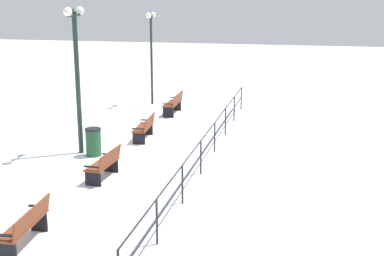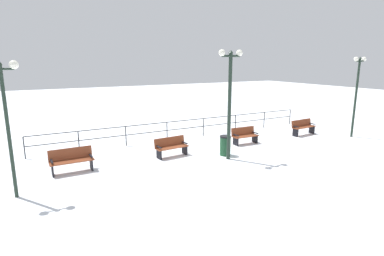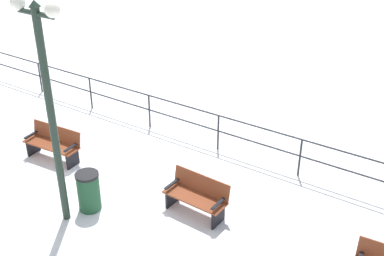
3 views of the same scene
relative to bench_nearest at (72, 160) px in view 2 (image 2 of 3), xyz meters
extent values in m
plane|color=white|center=(0.01, 6.48, -0.49)|extent=(80.00, 80.00, 0.00)
cube|color=brown|center=(0.08, 0.00, -0.02)|extent=(0.54, 1.65, 0.04)
cube|color=brown|center=(-0.18, 0.00, 0.22)|extent=(0.13, 1.64, 0.45)
cube|color=black|center=(0.09, -0.72, -0.25)|extent=(0.47, 0.06, 0.47)
cube|color=black|center=(0.07, 0.72, -0.25)|extent=(0.47, 0.06, 0.47)
cube|color=black|center=(0.11, -0.72, 0.10)|extent=(0.47, 0.08, 0.04)
cube|color=black|center=(0.09, 0.72, 0.10)|extent=(0.47, 0.08, 0.04)
cube|color=brown|center=(0.07, 4.32, -0.04)|extent=(0.61, 1.58, 0.04)
cube|color=brown|center=(-0.18, 4.30, 0.18)|extent=(0.23, 1.55, 0.41)
cube|color=black|center=(0.12, 3.65, -0.27)|extent=(0.44, 0.08, 0.44)
cube|color=black|center=(0.01, 4.99, -0.27)|extent=(0.44, 0.08, 0.44)
cube|color=black|center=(0.14, 3.65, 0.08)|extent=(0.44, 0.10, 0.04)
cube|color=black|center=(0.03, 5.00, 0.08)|extent=(0.44, 0.10, 0.04)
cube|color=brown|center=(-0.08, 8.64, -0.06)|extent=(0.57, 1.45, 0.04)
cube|color=brown|center=(-0.34, 8.65, 0.17)|extent=(0.17, 1.43, 0.42)
cube|color=black|center=(-0.10, 8.03, -0.27)|extent=(0.46, 0.07, 0.43)
cube|color=black|center=(-0.05, 9.26, -0.27)|extent=(0.46, 0.07, 0.43)
cube|color=black|center=(-0.08, 8.03, 0.06)|extent=(0.46, 0.09, 0.04)
cube|color=black|center=(-0.03, 9.26, 0.06)|extent=(0.46, 0.09, 0.04)
cube|color=brown|center=(-0.06, 12.97, -0.01)|extent=(0.55, 1.72, 0.04)
cube|color=brown|center=(-0.27, 12.95, 0.21)|extent=(0.23, 1.69, 0.40)
cube|color=black|center=(0.00, 12.22, -0.25)|extent=(0.39, 0.08, 0.48)
cube|color=black|center=(-0.11, 13.71, -0.25)|extent=(0.39, 0.08, 0.48)
cube|color=black|center=(0.02, 12.22, 0.11)|extent=(0.39, 0.10, 0.04)
cube|color=black|center=(-0.09, 13.71, 0.11)|extent=(0.39, 0.10, 0.04)
cylinder|color=#1E2D23|center=(1.57, -1.91, 1.61)|extent=(0.11, 0.11, 4.19)
cylinder|color=#1E2D23|center=(1.57, -1.91, 3.58)|extent=(0.07, 0.73, 0.07)
sphere|color=white|center=(1.57, -1.55, 3.71)|extent=(0.27, 0.27, 0.27)
cylinder|color=#1E2D23|center=(1.57, 6.38, 1.83)|extent=(0.16, 0.16, 4.63)
cylinder|color=#1E2D23|center=(1.57, 6.38, 4.02)|extent=(0.09, 0.89, 0.09)
sphere|color=white|center=(1.57, 5.94, 4.15)|extent=(0.28, 0.28, 0.28)
sphere|color=white|center=(1.57, 6.83, 4.15)|extent=(0.28, 0.28, 0.28)
cone|color=#1E2D23|center=(1.57, 6.38, 4.20)|extent=(0.22, 0.22, 0.12)
cylinder|color=#1E2D23|center=(1.57, 15.06, 1.72)|extent=(0.12, 0.12, 4.41)
cylinder|color=#1E2D23|center=(1.57, 15.06, 3.80)|extent=(0.07, 0.69, 0.07)
sphere|color=white|center=(1.57, 14.72, 3.91)|extent=(0.25, 0.25, 0.25)
sphere|color=white|center=(1.57, 15.41, 3.91)|extent=(0.25, 0.25, 0.25)
cone|color=#1E2D23|center=(1.57, 15.06, 3.98)|extent=(0.17, 0.17, 0.12)
cylinder|color=#26282D|center=(-2.76, -1.62, 0.02)|extent=(0.05, 0.05, 1.02)
cylinder|color=#26282D|center=(-2.76, 0.69, 0.02)|extent=(0.05, 0.05, 1.02)
cylinder|color=#26282D|center=(-2.76, 3.01, 0.02)|extent=(0.05, 0.05, 1.02)
cylinder|color=#26282D|center=(-2.76, 5.33, 0.02)|extent=(0.05, 0.05, 1.02)
cylinder|color=#26282D|center=(-2.76, 7.64, 0.02)|extent=(0.05, 0.05, 1.02)
cylinder|color=#26282D|center=(-2.76, 9.96, 0.02)|extent=(0.05, 0.05, 1.02)
cylinder|color=#26282D|center=(-2.76, 12.27, 0.02)|extent=(0.05, 0.05, 1.02)
cylinder|color=#26282D|center=(-2.76, 14.59, 0.02)|extent=(0.05, 0.05, 1.02)
cylinder|color=#26282D|center=(-2.76, 6.48, 0.53)|extent=(0.04, 16.21, 0.04)
cylinder|color=#26282D|center=(-2.76, 6.48, 0.07)|extent=(0.04, 16.21, 0.04)
cylinder|color=#1E4C2D|center=(1.04, 6.58, -0.06)|extent=(0.50, 0.50, 0.86)
cylinder|color=black|center=(1.04, 6.58, 0.40)|extent=(0.52, 0.52, 0.06)
camera|label=1|loc=(-5.72, 22.24, 4.70)|focal=49.81mm
camera|label=2|loc=(12.42, -1.34, 3.82)|focal=28.84mm
camera|label=3|loc=(7.15, 13.34, 6.31)|focal=45.76mm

